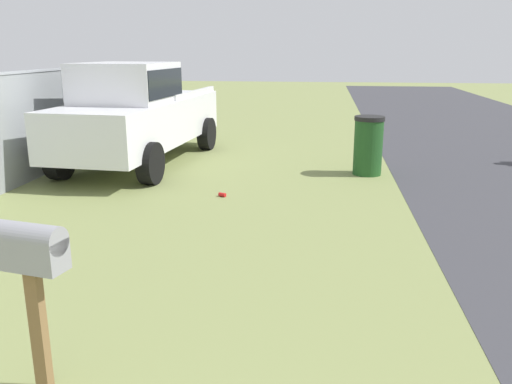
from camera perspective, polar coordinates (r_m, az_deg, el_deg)
The scene contains 4 objects.
mailbox at distance 3.86m, azimuth -23.12°, elevation -6.67°, with size 0.29×0.53×1.25m.
pickup_truck at distance 11.24m, azimuth -12.69°, elevation 8.45°, with size 5.35×2.36×2.09m.
trash_bin at distance 10.36m, azimuth 11.99°, elevation 4.93°, with size 0.57×0.57×1.12m.
litter_can_midfield_a at distance 8.70m, azimuth -3.65°, elevation -0.29°, with size 0.07×0.07×0.12m, color red.
Camera 1 is at (0.42, -0.84, 2.35)m, focal length 37.15 mm.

